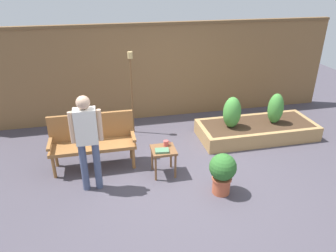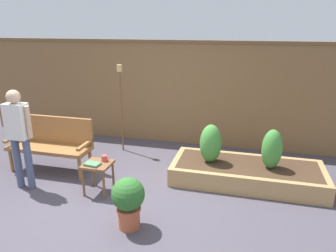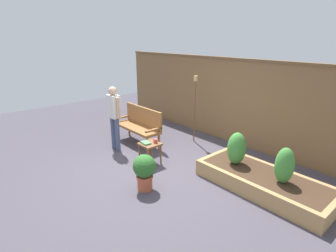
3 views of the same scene
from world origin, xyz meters
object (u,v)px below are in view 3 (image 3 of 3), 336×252
object	(u,v)px
potted_boxwood	(144,170)
shrub_far_corner	(284,166)
garden_bench	(140,123)
side_table	(150,147)
shrub_near_bench	(237,148)
book_on_table	(146,143)
person_by_bench	(114,113)
tiki_torch	(195,98)
cup_on_table	(155,141)

from	to	relation	value
potted_boxwood	shrub_far_corner	bearing A→B (deg)	42.28
garden_bench	side_table	xyz separation A→B (m)	(1.14, -0.55, -0.15)
potted_boxwood	shrub_near_bench	distance (m)	1.80
book_on_table	shrub_far_corner	xyz separation A→B (m)	(2.56, 0.96, 0.12)
person_by_bench	tiki_torch	bearing A→B (deg)	64.52
garden_bench	tiki_torch	world-z (taller)	tiki_torch
side_table	tiki_torch	xyz separation A→B (m)	(-0.30, 1.69, 0.78)
side_table	potted_boxwood	distance (m)	1.04
shrub_far_corner	person_by_bench	size ratio (longest dim) A/B	0.41
garden_bench	book_on_table	world-z (taller)	garden_bench
cup_on_table	shrub_near_bench	size ratio (longest dim) A/B	0.19
garden_bench	book_on_table	xyz separation A→B (m)	(1.09, -0.63, -0.05)
cup_on_table	person_by_bench	xyz separation A→B (m)	(-1.25, -0.25, 0.41)
potted_boxwood	tiki_torch	bearing A→B (deg)	114.06
book_on_table	potted_boxwood	size ratio (longest dim) A/B	0.33
garden_bench	potted_boxwood	distance (m)	2.28
cup_on_table	book_on_table	xyz separation A→B (m)	(-0.11, -0.18, -0.03)
shrub_near_bench	shrub_far_corner	xyz separation A→B (m)	(0.95, -0.00, -0.00)
cup_on_table	book_on_table	bearing A→B (deg)	-121.35
potted_boxwood	shrub_near_bench	size ratio (longest dim) A/B	1.06
side_table	person_by_bench	distance (m)	1.30
shrub_far_corner	tiki_torch	world-z (taller)	tiki_torch
shrub_near_bench	tiki_torch	bearing A→B (deg)	156.85
person_by_bench	potted_boxwood	bearing A→B (deg)	-15.84
book_on_table	person_by_bench	world-z (taller)	person_by_bench
garden_bench	person_by_bench	distance (m)	0.81
side_table	tiki_torch	bearing A→B (deg)	100.17
book_on_table	shrub_near_bench	xyz separation A→B (m)	(1.61, 0.96, 0.12)
cup_on_table	tiki_torch	distance (m)	1.76
shrub_near_bench	side_table	bearing A→B (deg)	-150.50
side_table	cup_on_table	distance (m)	0.18
shrub_near_bench	person_by_bench	distance (m)	2.95
side_table	tiki_torch	world-z (taller)	tiki_torch
book_on_table	tiki_torch	distance (m)	1.91
tiki_torch	person_by_bench	distance (m)	2.05
shrub_far_corner	potted_boxwood	bearing A→B (deg)	-137.72
side_table	shrub_far_corner	distance (m)	2.68
book_on_table	shrub_far_corner	world-z (taller)	shrub_far_corner
side_table	shrub_near_bench	xyz separation A→B (m)	(1.57, 0.89, 0.22)
person_by_bench	shrub_far_corner	bearing A→B (deg)	15.71
cup_on_table	tiki_torch	xyz separation A→B (m)	(-0.37, 1.59, 0.66)
potted_boxwood	shrub_far_corner	distance (m)	2.38
book_on_table	garden_bench	bearing A→B (deg)	157.04
book_on_table	potted_boxwood	xyz separation A→B (m)	(0.81, -0.63, -0.11)
book_on_table	tiki_torch	xyz separation A→B (m)	(-0.26, 1.76, 0.69)
cup_on_table	shrub_far_corner	size ratio (longest dim) A/B	0.19
garden_bench	shrub_far_corner	xyz separation A→B (m)	(3.65, 0.34, 0.07)
shrub_far_corner	cup_on_table	bearing A→B (deg)	-162.20
tiki_torch	garden_bench	bearing A→B (deg)	-126.28
tiki_torch	side_table	bearing A→B (deg)	-79.83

